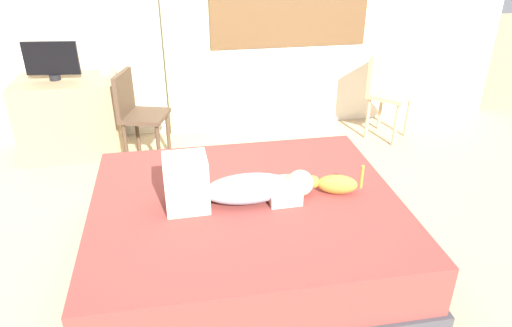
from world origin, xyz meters
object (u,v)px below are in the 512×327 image
Objects in this scene: bed at (246,230)px; cup at (104,70)px; person_lying at (233,186)px; tv_monitor at (52,60)px; cat at (334,184)px; chair_spare at (385,89)px; chair_by_desk at (137,111)px; desk at (71,117)px.

cup is (-1.03, 2.01, 0.55)m from bed.
tv_monitor reaches higher than person_lying.
person_lying is at bearing 179.37° from cat.
cup is at bearing 174.90° from chair_spare.
bed is 2.33× the size of chair_by_desk.
cat is (0.66, -0.01, -0.05)m from person_lying.
desk is at bearing 135.70° from cat.
chair_by_desk is 1.00× the size of chair_spare.
cup reaches higher than desk.
desk is at bearing 177.49° from chair_spare.
tv_monitor is (-1.46, 1.90, 0.69)m from bed.
cat is 2.09m from chair_by_desk.
chair_by_desk reaches higher than cat.
desk is 0.56m from tv_monitor.
chair_by_desk is at bearing -25.24° from desk.
cat is at bearing -1.23° from bed.
cup reaches higher than cat.
tv_monitor reaches higher than cat.
chair_spare is at bearing -2.51° from desk.
chair_by_desk is at bearing -55.07° from cup.
person_lying reaches higher than desk.
desk is at bearing 124.35° from person_lying.
cup is at bearing 117.17° from bed.
chair_spare is at bearing 3.91° from chair_by_desk.
chair_by_desk and chair_spare have the same top height.
desk reaches higher than bed.
chair_by_desk is 2.45m from chair_spare.
bed is 0.36m from person_lying.
bed is at bearing 3.52° from person_lying.
person_lying is (-0.08, -0.01, 0.35)m from bed.
cat is at bearing -51.54° from cup.
tv_monitor is 0.46m from cup.
cup is at bearing 115.20° from person_lying.
tv_monitor is at bearing 136.68° from cat.
chair_spare is at bearing 57.69° from cat.
cup reaches higher than person_lying.
desk is 1.05× the size of chair_by_desk.
cup is at bearing 128.46° from cat.
chair_by_desk is (0.29, -0.41, -0.27)m from cup.
bed is 2.13× the size of person_lying.
desk is 0.55m from cup.
bed is at bearing -65.03° from chair_by_desk.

